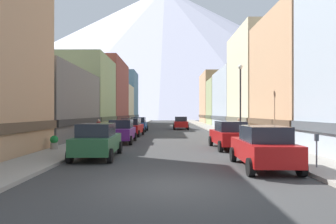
{
  "coord_description": "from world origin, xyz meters",
  "views": [
    {
      "loc": [
        -0.17,
        -9.25,
        2.32
      ],
      "look_at": [
        0.03,
        35.42,
        2.44
      ],
      "focal_mm": 31.59,
      "sensor_mm": 36.0,
      "label": 1
    }
  ],
  "objects": [
    {
      "name": "storefront_left_3",
      "position": [
        -11.58,
        39.15,
        5.24
      ],
      "size": [
        8.45,
        13.12,
        10.82
      ],
      "color": "brown",
      "rests_on": "ground"
    },
    {
      "name": "storefront_left_4",
      "position": [
        -10.6,
        49.94,
        3.72
      ],
      "size": [
        6.5,
        8.33,
        7.74
      ],
      "color": "beige",
      "rests_on": "ground"
    },
    {
      "name": "streetlamp_right",
      "position": [
        5.35,
        13.24,
        3.99
      ],
      "size": [
        0.36,
        0.36,
        5.86
      ],
      "color": "black",
      "rests_on": "sidewalk_right"
    },
    {
      "name": "car_left_0",
      "position": [
        -3.8,
        5.88,
        0.9
      ],
      "size": [
        2.17,
        4.45,
        1.78
      ],
      "color": "#265933",
      "rests_on": "ground"
    },
    {
      "name": "parking_meter_near",
      "position": [
        5.75,
        2.5,
        1.01
      ],
      "size": [
        0.14,
        0.1,
        1.33
      ],
      "color": "#595960",
      "rests_on": "sidewalk_right"
    },
    {
      "name": "storefront_left_2",
      "position": [
        -11.67,
        27.44,
        4.44
      ],
      "size": [
        8.64,
        9.54,
        9.2
      ],
      "color": "#8C9966",
      "rests_on": "ground"
    },
    {
      "name": "storefront_right_1",
      "position": [
        12.45,
        13.78,
        4.87
      ],
      "size": [
        10.2,
        9.52,
        10.07
      ],
      "color": "tan",
      "rests_on": "ground"
    },
    {
      "name": "storefront_left_5",
      "position": [
        -11.56,
        58.84,
        5.68
      ],
      "size": [
        8.43,
        9.3,
        11.72
      ],
      "color": "slate",
      "rests_on": "ground"
    },
    {
      "name": "car_left_2",
      "position": [
        -3.8,
        20.2,
        0.9
      ],
      "size": [
        2.24,
        4.48,
        1.78
      ],
      "color": "#9E1111",
      "rests_on": "ground"
    },
    {
      "name": "car_right_0",
      "position": [
        3.8,
        3.06,
        0.9
      ],
      "size": [
        2.17,
        4.45,
        1.78
      ],
      "color": "#9E1111",
      "rests_on": "ground"
    },
    {
      "name": "pedestrian_0",
      "position": [
        6.25,
        17.53,
        0.92
      ],
      "size": [
        0.36,
        0.36,
        1.67
      ],
      "color": "brown",
      "rests_on": "sidewalk_right"
    },
    {
      "name": "storefront_right_4",
      "position": [
        11.99,
        46.51,
        4.15
      ],
      "size": [
        9.27,
        8.08,
        8.61
      ],
      "color": "#8C9966",
      "rests_on": "ground"
    },
    {
      "name": "car_left_1",
      "position": [
        -3.8,
        13.59,
        0.9
      ],
      "size": [
        2.11,
        4.42,
        1.78
      ],
      "color": "#591E72",
      "rests_on": "ground"
    },
    {
      "name": "storefront_right_5",
      "position": [
        11.62,
        57.02,
        5.41
      ],
      "size": [
        8.54,
        12.08,
        11.18
      ],
      "color": "tan",
      "rests_on": "ground"
    },
    {
      "name": "potted_plant_1",
      "position": [
        -7.0,
        8.43,
        0.57
      ],
      "size": [
        0.48,
        0.48,
        0.81
      ],
      "color": "gray",
      "rests_on": "sidewalk_left"
    },
    {
      "name": "sidewalk_left",
      "position": [
        -6.25,
        35.0,
        0.07
      ],
      "size": [
        2.5,
        100.0,
        0.15
      ],
      "primitive_type": "cube",
      "color": "gray",
      "rests_on": "ground"
    },
    {
      "name": "car_left_3",
      "position": [
        -3.8,
        27.43,
        0.9
      ],
      "size": [
        2.07,
        4.4,
        1.78
      ],
      "color": "#19478C",
      "rests_on": "ground"
    },
    {
      "name": "potted_plant_0",
      "position": [
        -7.0,
        16.53,
        0.58
      ],
      "size": [
        0.55,
        0.55,
        0.8
      ],
      "color": "#4C4C51",
      "rests_on": "sidewalk_left"
    },
    {
      "name": "ground_plane",
      "position": [
        0.0,
        0.0,
        0.0
      ],
      "size": [
        400.0,
        400.0,
        0.0
      ],
      "primitive_type": "plane",
      "color": "#373737"
    },
    {
      "name": "car_driving_0",
      "position": [
        1.6,
        32.18,
        0.9
      ],
      "size": [
        2.06,
        4.4,
        1.78
      ],
      "color": "#9E1111",
      "rests_on": "ground"
    },
    {
      "name": "trash_bin_right",
      "position": [
        6.35,
        9.73,
        0.64
      ],
      "size": [
        0.59,
        0.59,
        0.98
      ],
      "color": "#4C5156",
      "rests_on": "sidewalk_right"
    },
    {
      "name": "car_right_1",
      "position": [
        3.8,
        9.78,
        0.9
      ],
      "size": [
        2.17,
        4.45,
        1.78
      ],
      "color": "#9E1111",
      "rests_on": "ground"
    },
    {
      "name": "pedestrian_1",
      "position": [
        -6.25,
        16.53,
        0.89
      ],
      "size": [
        0.36,
        0.36,
        1.61
      ],
      "color": "maroon",
      "rests_on": "sidewalk_left"
    },
    {
      "name": "sidewalk_right",
      "position": [
        6.25,
        35.0,
        0.07
      ],
      "size": [
        2.5,
        100.0,
        0.15
      ],
      "primitive_type": "cube",
      "color": "gray",
      "rests_on": "ground"
    },
    {
      "name": "storefront_right_3",
      "position": [
        11.2,
        35.7,
        4.26
      ],
      "size": [
        7.69,
        12.69,
        8.83
      ],
      "color": "#99A5B2",
      "rests_on": "ground"
    },
    {
      "name": "mountain_backdrop",
      "position": [
        -3.11,
        260.0,
        58.07
      ],
      "size": [
        358.86,
        358.86,
        116.14
      ],
      "primitive_type": "cone",
      "color": "silver",
      "rests_on": "ground"
    },
    {
      "name": "storefront_right_2",
      "position": [
        10.63,
        24.1,
        5.6
      ],
      "size": [
        6.56,
        10.19,
        11.55
      ],
      "color": "beige",
      "rests_on": "ground"
    },
    {
      "name": "storefront_left_1",
      "position": [
        -11.07,
        16.24,
        2.94
      ],
      "size": [
        7.44,
        12.22,
        6.1
      ],
      "color": "#66605B",
      "rests_on": "ground"
    }
  ]
}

